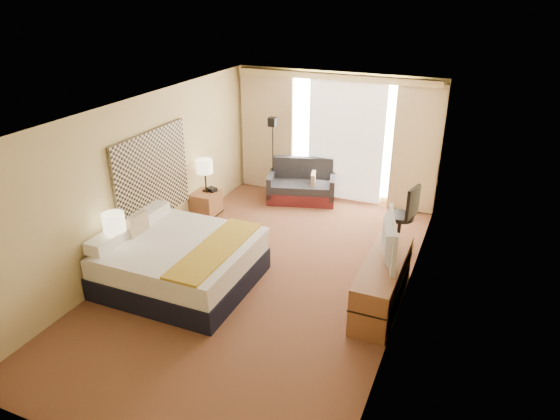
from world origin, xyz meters
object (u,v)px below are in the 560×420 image
at_px(nightstand_right, 206,206).
at_px(desk_chair, 403,219).
at_px(media_dresser, 382,282).
at_px(lamp_right, 205,167).
at_px(nightstand_left, 120,269).
at_px(lamp_left, 114,223).
at_px(floor_lamp, 273,142).
at_px(television, 384,238).
at_px(bed, 180,262).
at_px(loveseat, 302,187).

xyz_separation_m(nightstand_right, desk_chair, (3.63, 0.42, 0.21)).
height_order(media_dresser, lamp_right, lamp_right).
bearing_deg(nightstand_left, lamp_left, -30.66).
height_order(desk_chair, lamp_left, lamp_left).
xyz_separation_m(floor_lamp, television, (2.93, -2.92, -0.20)).
bearing_deg(lamp_right, television, -21.68).
bearing_deg(floor_lamp, nightstand_left, -100.13).
relative_size(nightstand_right, lamp_left, 0.84).
height_order(nightstand_right, lamp_left, lamp_left).
height_order(nightstand_left, television, television).
height_order(nightstand_right, bed, bed).
bearing_deg(nightstand_right, floor_lamp, 64.80).
bearing_deg(desk_chair, loveseat, 167.30).
relative_size(media_dresser, desk_chair, 1.64).
bearing_deg(lamp_right, bed, -69.11).
distance_m(bed, floor_lamp, 3.73).
relative_size(desk_chair, television, 1.05).
relative_size(bed, television, 1.99).
height_order(bed, lamp_right, lamp_right).
bearing_deg(loveseat, lamp_left, -123.36).
distance_m(bed, lamp_right, 2.41).
relative_size(nightstand_left, lamp_left, 0.84).
height_order(nightstand_right, television, television).
height_order(loveseat, floor_lamp, floor_lamp).
relative_size(loveseat, floor_lamp, 0.89).
bearing_deg(desk_chair, television, -75.15).
height_order(nightstand_right, media_dresser, media_dresser).
xyz_separation_m(media_dresser, lamp_left, (-3.64, -1.08, 0.71)).
bearing_deg(lamp_left, desk_chair, 39.60).
bearing_deg(television, floor_lamp, 29.90).
relative_size(media_dresser, floor_lamp, 1.06).
bearing_deg(television, desk_chair, -14.65).
relative_size(lamp_left, lamp_right, 1.04).
xyz_separation_m(nightstand_left, television, (3.65, 1.11, 0.73)).
distance_m(media_dresser, television, 0.66).
bearing_deg(television, media_dresser, -154.46).
bearing_deg(nightstand_right, lamp_right, 105.13).
bearing_deg(loveseat, bed, -114.30).
relative_size(bed, loveseat, 1.37).
distance_m(media_dresser, desk_chair, 1.88).
bearing_deg(desk_chair, nightstand_right, -159.04).
distance_m(nightstand_left, desk_chair, 4.67).
bearing_deg(desk_chair, lamp_left, -126.08).
bearing_deg(floor_lamp, loveseat, 5.47).
distance_m(desk_chair, lamp_left, 4.67).
height_order(floor_lamp, lamp_right, floor_lamp).
bearing_deg(television, lamp_right, 53.14).
relative_size(bed, desk_chair, 1.89).
relative_size(media_dresser, television, 1.72).
xyz_separation_m(bed, lamp_right, (-0.83, 2.17, 0.67)).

